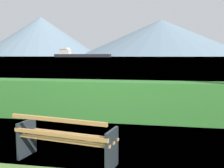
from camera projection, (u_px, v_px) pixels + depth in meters
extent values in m
plane|color=#4C6B33|center=(67.00, 162.00, 4.72)|extent=(1400.00, 1400.00, 0.00)
plane|color=#7A99A8|center=(160.00, 57.00, 307.48)|extent=(620.00, 620.00, 0.00)
cube|color=#A0703F|center=(61.00, 140.00, 4.49)|extent=(1.77, 0.39, 0.04)
cube|color=#A0703F|center=(67.00, 137.00, 4.67)|extent=(1.77, 0.39, 0.04)
cube|color=#A0703F|center=(72.00, 134.00, 4.85)|extent=(1.77, 0.39, 0.04)
cube|color=#A0703F|center=(59.00, 135.00, 4.41)|extent=(1.77, 0.37, 0.06)
cube|color=#A0703F|center=(57.00, 120.00, 4.34)|extent=(1.77, 0.37, 0.06)
cube|color=#1E2328|center=(27.00, 138.00, 4.96)|extent=(0.14, 0.51, 0.68)
cube|color=#1E2328|center=(112.00, 150.00, 4.36)|extent=(0.14, 0.51, 0.68)
cube|color=#2D6B28|center=(105.00, 100.00, 7.78)|extent=(7.51, 0.85, 1.14)
cube|color=#232328|center=(82.00, 56.00, 299.47)|extent=(65.45, 12.12, 3.37)
cube|color=beige|center=(65.00, 52.00, 303.64)|extent=(12.07, 8.89, 5.39)
cube|color=silver|center=(65.00, 49.00, 303.26)|extent=(8.60, 9.68, 1.69)
cone|color=slate|center=(41.00, 37.00, 598.39)|extent=(263.88, 263.88, 88.18)
cone|color=slate|center=(161.00, 38.00, 585.74)|extent=(366.65, 366.65, 80.35)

